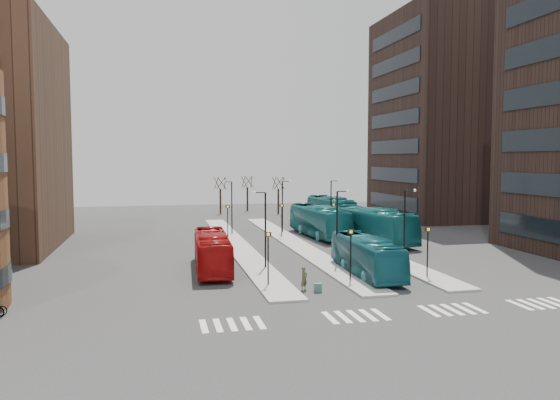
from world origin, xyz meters
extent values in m
plane|color=#2B2B2D|center=(0.00, 0.00, 0.00)|extent=(160.00, 160.00, 0.00)
cube|color=gray|center=(-4.00, 30.00, 0.07)|extent=(2.50, 45.00, 0.15)
cube|color=gray|center=(2.00, 30.00, 0.07)|extent=(2.50, 45.00, 0.15)
cube|color=gray|center=(8.00, 30.00, 0.07)|extent=(2.50, 45.00, 0.15)
cube|color=navy|center=(-1.50, 9.75, 0.30)|extent=(0.53, 0.44, 0.60)
imported|color=#A50C0D|center=(-7.63, 18.39, 1.51)|extent=(3.04, 10.93, 3.02)
imported|color=#145B67|center=(3.67, 14.18, 1.48)|extent=(2.82, 10.68, 2.95)
imported|color=#146168|center=(6.04, 34.46, 1.77)|extent=(3.80, 12.87, 3.54)
imported|color=#145F65|center=(10.23, 29.34, 1.85)|extent=(5.35, 13.59, 3.69)
imported|color=#12595A|center=(11.80, 47.97, 1.77)|extent=(3.40, 12.78, 3.53)
imported|color=#444328|center=(-2.28, 10.36, 0.81)|extent=(0.71, 0.66, 1.62)
imported|color=black|center=(-8.31, 17.19, 0.87)|extent=(0.99, 0.86, 1.75)
imported|color=black|center=(2.65, 16.83, 0.78)|extent=(0.44, 0.93, 1.55)
imported|color=black|center=(4.13, 17.62, 0.90)|extent=(1.24, 1.33, 1.80)
cube|color=silver|center=(-9.50, 4.00, 0.01)|extent=(0.35, 2.40, 0.01)
cube|color=silver|center=(-8.75, 4.00, 0.01)|extent=(0.35, 2.40, 0.01)
cube|color=silver|center=(-8.00, 4.00, 0.01)|extent=(0.35, 2.40, 0.01)
cube|color=silver|center=(-7.25, 4.00, 0.01)|extent=(0.35, 2.40, 0.01)
cube|color=silver|center=(-6.50, 4.00, 0.01)|extent=(0.35, 2.40, 0.01)
cube|color=silver|center=(-2.50, 4.00, 0.01)|extent=(0.35, 2.40, 0.01)
cube|color=silver|center=(-1.75, 4.00, 0.01)|extent=(0.35, 2.40, 0.01)
cube|color=silver|center=(-1.00, 4.00, 0.01)|extent=(0.35, 2.40, 0.01)
cube|color=silver|center=(-0.25, 4.00, 0.01)|extent=(0.35, 2.40, 0.01)
cube|color=silver|center=(0.50, 4.00, 0.01)|extent=(0.35, 2.40, 0.01)
cube|color=silver|center=(3.50, 4.00, 0.01)|extent=(0.35, 2.40, 0.01)
cube|color=silver|center=(4.25, 4.00, 0.01)|extent=(0.35, 2.40, 0.01)
cube|color=silver|center=(5.00, 4.00, 0.01)|extent=(0.35, 2.40, 0.01)
cube|color=silver|center=(5.75, 4.00, 0.01)|extent=(0.35, 2.40, 0.01)
cube|color=silver|center=(6.50, 4.00, 0.01)|extent=(0.35, 2.40, 0.01)
cube|color=silver|center=(9.50, 4.00, 0.01)|extent=(0.35, 2.40, 0.01)
cube|color=silver|center=(10.25, 4.00, 0.01)|extent=(0.35, 2.40, 0.01)
cube|color=silver|center=(11.00, 4.00, 0.01)|extent=(0.35, 2.40, 0.01)
cube|color=silver|center=(11.75, 4.00, 0.01)|extent=(0.35, 2.40, 0.01)
cube|color=black|center=(21.94, 16.00, 2.50)|extent=(0.12, 16.00, 2.00)
cube|color=black|center=(21.94, 16.00, 6.50)|extent=(0.12, 16.00, 2.00)
cube|color=black|center=(32.00, 50.00, 15.00)|extent=(20.00, 20.00, 30.00)
cube|color=black|center=(21.94, 50.00, 2.50)|extent=(0.12, 16.00, 2.00)
cube|color=black|center=(21.94, 50.00, 6.50)|extent=(0.12, 16.00, 2.00)
cube|color=black|center=(21.94, 50.00, 10.50)|extent=(0.12, 16.00, 2.00)
cube|color=black|center=(21.94, 50.00, 14.50)|extent=(0.12, 16.00, 2.00)
cube|color=black|center=(21.94, 50.00, 18.50)|extent=(0.12, 16.00, 2.00)
cube|color=black|center=(21.94, 50.00, 22.50)|extent=(0.12, 16.00, 2.00)
cube|color=black|center=(21.94, 50.00, 26.50)|extent=(0.12, 16.00, 2.00)
cylinder|color=black|center=(-4.40, 12.00, 1.90)|extent=(0.10, 0.10, 3.50)
cube|color=black|center=(-4.40, 12.00, 3.65)|extent=(0.45, 0.10, 0.30)
cube|color=yellow|center=(-4.40, 11.94, 3.65)|extent=(0.20, 0.02, 0.20)
cylinder|color=black|center=(-4.40, 34.00, 1.90)|extent=(0.10, 0.10, 3.50)
cube|color=black|center=(-4.40, 34.00, 3.65)|extent=(0.45, 0.10, 0.30)
cube|color=yellow|center=(-4.40, 33.94, 3.65)|extent=(0.20, 0.02, 0.20)
cylinder|color=black|center=(1.60, 12.00, 1.90)|extent=(0.10, 0.10, 3.50)
cube|color=black|center=(1.60, 12.00, 3.65)|extent=(0.45, 0.10, 0.30)
cube|color=yellow|center=(1.60, 11.94, 3.65)|extent=(0.20, 0.02, 0.20)
cylinder|color=black|center=(1.60, 34.00, 1.90)|extent=(0.10, 0.10, 3.50)
cube|color=black|center=(1.60, 34.00, 3.65)|extent=(0.45, 0.10, 0.30)
cube|color=yellow|center=(1.60, 33.94, 3.65)|extent=(0.20, 0.02, 0.20)
cylinder|color=black|center=(7.60, 12.00, 1.90)|extent=(0.10, 0.10, 3.50)
cube|color=black|center=(7.60, 12.00, 3.65)|extent=(0.45, 0.10, 0.30)
cube|color=yellow|center=(7.60, 11.94, 3.65)|extent=(0.20, 0.02, 0.20)
cylinder|color=black|center=(7.60, 34.00, 1.90)|extent=(0.10, 0.10, 3.50)
cube|color=black|center=(7.60, 34.00, 3.65)|extent=(0.45, 0.10, 0.30)
cube|color=yellow|center=(7.60, 33.94, 3.65)|extent=(0.20, 0.02, 0.20)
cylinder|color=black|center=(-3.40, 18.00, 3.15)|extent=(0.14, 0.14, 6.00)
cylinder|color=black|center=(-3.85, 18.00, 6.15)|extent=(0.90, 0.08, 0.08)
sphere|color=silver|center=(-4.30, 18.00, 6.15)|extent=(0.24, 0.24, 0.24)
cylinder|color=black|center=(-3.40, 38.00, 3.15)|extent=(0.14, 0.14, 6.00)
cylinder|color=black|center=(-3.85, 38.00, 6.15)|extent=(0.90, 0.08, 0.08)
sphere|color=silver|center=(-4.30, 38.00, 6.15)|extent=(0.24, 0.24, 0.24)
cylinder|color=black|center=(2.60, 18.00, 3.15)|extent=(0.14, 0.14, 6.00)
cylinder|color=black|center=(3.05, 18.00, 6.15)|extent=(0.90, 0.08, 0.08)
sphere|color=silver|center=(3.50, 18.00, 6.15)|extent=(0.24, 0.24, 0.24)
cylinder|color=black|center=(2.60, 38.00, 3.15)|extent=(0.14, 0.14, 6.00)
cylinder|color=black|center=(3.05, 38.00, 6.15)|extent=(0.90, 0.08, 0.08)
sphere|color=silver|center=(3.50, 38.00, 6.15)|extent=(0.24, 0.24, 0.24)
cylinder|color=black|center=(8.60, 18.00, 3.15)|extent=(0.14, 0.14, 6.00)
cylinder|color=black|center=(9.05, 18.00, 6.15)|extent=(0.90, 0.08, 0.08)
sphere|color=silver|center=(9.50, 18.00, 6.15)|extent=(0.24, 0.24, 0.24)
cylinder|color=black|center=(8.60, 38.00, 3.15)|extent=(0.14, 0.14, 6.00)
cylinder|color=black|center=(9.05, 38.00, 6.15)|extent=(0.90, 0.08, 0.08)
sphere|color=silver|center=(9.50, 38.00, 6.15)|extent=(0.24, 0.24, 0.24)
cylinder|color=black|center=(-2.00, 62.00, 2.00)|extent=(0.30, 0.30, 4.00)
cylinder|color=black|center=(-1.30, 62.00, 4.90)|extent=(0.10, 1.56, 1.95)
cylinder|color=black|center=(-1.78, 62.67, 4.90)|extent=(1.48, 0.59, 1.97)
cylinder|color=black|center=(-2.57, 62.41, 4.90)|extent=(0.90, 1.31, 1.99)
cylinder|color=black|center=(-2.57, 61.59, 4.90)|extent=(0.89, 1.31, 1.99)
cylinder|color=black|center=(-1.79, 61.33, 4.90)|extent=(1.48, 0.58, 1.97)
cylinder|color=black|center=(3.00, 66.00, 2.00)|extent=(0.30, 0.30, 4.00)
cylinder|color=black|center=(3.70, 66.00, 4.90)|extent=(0.10, 1.56, 1.95)
cylinder|color=black|center=(3.22, 66.67, 4.90)|extent=(1.48, 0.59, 1.97)
cylinder|color=black|center=(2.43, 66.41, 4.90)|extent=(0.90, 1.31, 1.99)
cylinder|color=black|center=(2.43, 65.59, 4.90)|extent=(0.89, 1.31, 1.99)
cylinder|color=black|center=(3.21, 65.33, 4.90)|extent=(1.48, 0.58, 1.97)
cylinder|color=black|center=(7.00, 60.00, 2.00)|extent=(0.30, 0.30, 4.00)
cylinder|color=black|center=(7.70, 60.00, 4.90)|extent=(0.10, 1.56, 1.95)
cylinder|color=black|center=(7.22, 60.67, 4.90)|extent=(1.48, 0.59, 1.97)
cylinder|color=black|center=(6.43, 60.41, 4.90)|extent=(0.90, 1.31, 1.99)
cylinder|color=black|center=(6.43, 59.59, 4.90)|extent=(0.89, 1.31, 1.99)
cylinder|color=black|center=(7.21, 59.33, 4.90)|extent=(1.48, 0.58, 1.97)
camera|label=1|loc=(-11.78, -24.40, 8.87)|focal=35.00mm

